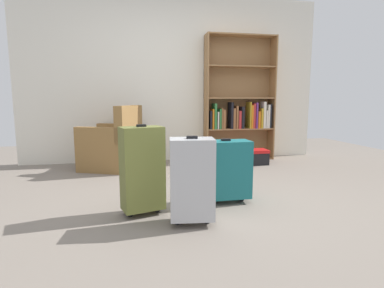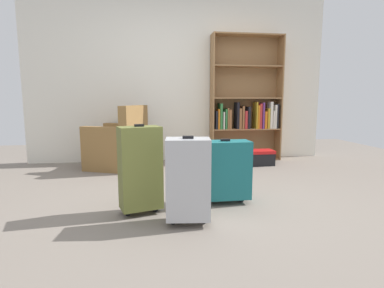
# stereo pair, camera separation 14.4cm
# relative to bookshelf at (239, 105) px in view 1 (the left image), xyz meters

# --- Properties ---
(ground_plane) EXTENTS (8.31, 8.31, 0.00)m
(ground_plane) POSITION_rel_bookshelf_xyz_m (-1.05, -1.95, -0.89)
(ground_plane) COLOR slate
(back_wall) EXTENTS (4.75, 0.10, 2.60)m
(back_wall) POSITION_rel_bookshelf_xyz_m (-1.05, 0.17, 0.41)
(back_wall) COLOR silver
(back_wall) RESTS_ON ground
(bookshelf) EXTENTS (1.14, 0.27, 1.99)m
(bookshelf) POSITION_rel_bookshelf_xyz_m (0.00, 0.00, 0.00)
(bookshelf) COLOR olive
(bookshelf) RESTS_ON ground
(armchair) EXTENTS (0.92, 0.92, 0.90)m
(armchair) POSITION_rel_bookshelf_xyz_m (-2.00, -0.35, -0.58)
(armchair) COLOR olive
(armchair) RESTS_ON ground
(mug) EXTENTS (0.12, 0.08, 0.10)m
(mug) POSITION_rel_bookshelf_xyz_m (-1.55, -0.40, -0.85)
(mug) COLOR red
(mug) RESTS_ON ground
(storage_box) EXTENTS (0.49, 0.27, 0.23)m
(storage_box) POSITION_rel_bookshelf_xyz_m (0.05, -0.45, -0.78)
(storage_box) COLOR black
(storage_box) RESTS_ON ground
(suitcase_olive) EXTENTS (0.39, 0.30, 0.78)m
(suitcase_olive) POSITION_rel_bookshelf_xyz_m (-1.65, -2.22, -0.49)
(suitcase_olive) COLOR brown
(suitcase_olive) RESTS_ON ground
(suitcase_silver) EXTENTS (0.37, 0.27, 0.71)m
(suitcase_silver) POSITION_rel_bookshelf_xyz_m (-1.28, -2.50, -0.53)
(suitcase_silver) COLOR #B7BABF
(suitcase_silver) RESTS_ON ground
(suitcase_teal) EXTENTS (0.47, 0.23, 0.62)m
(suitcase_teal) POSITION_rel_bookshelf_xyz_m (-0.86, -2.05, -0.57)
(suitcase_teal) COLOR #19666B
(suitcase_teal) RESTS_ON ground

